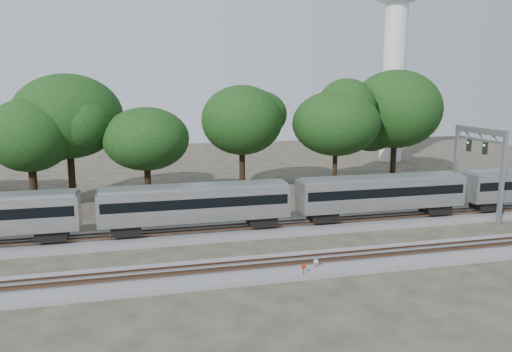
{
  "coord_description": "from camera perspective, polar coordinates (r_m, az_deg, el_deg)",
  "views": [
    {
      "loc": [
        -5.29,
        -38.19,
        13.72
      ],
      "look_at": [
        5.59,
        5.0,
        5.57
      ],
      "focal_mm": 35.0,
      "sensor_mm": 36.0,
      "label": 1
    }
  ],
  "objects": [
    {
      "name": "track_near",
      "position": [
        37.14,
        -5.07,
        -11.01
      ],
      "size": [
        160.0,
        5.0,
        0.73
      ],
      "color": "slate",
      "rests_on": "ground"
    },
    {
      "name": "tree_6",
      "position": [
        65.56,
        9.14,
        5.96
      ],
      "size": [
        8.98,
        8.98,
        12.66
      ],
      "color": "black",
      "rests_on": "ground"
    },
    {
      "name": "tree_3",
      "position": [
        60.41,
        -20.71,
        6.38
      ],
      "size": [
        10.39,
        10.39,
        14.64
      ],
      "color": "black",
      "rests_on": "ground"
    },
    {
      "name": "switch_stand_white",
      "position": [
        37.67,
        6.85,
        -9.98
      ],
      "size": [
        0.33,
        0.06,
        1.05
      ],
      "rotation": [
        0.0,
        0.0,
        -0.06
      ],
      "color": "#512D19",
      "rests_on": "ground"
    },
    {
      "name": "track_far",
      "position": [
        46.51,
        -7.04,
        -6.6
      ],
      "size": [
        160.0,
        5.0,
        0.73
      ],
      "color": "slate",
      "rests_on": "ground"
    },
    {
      "name": "switch_lever",
      "position": [
        37.3,
        4.1,
        -10.99
      ],
      "size": [
        0.57,
        0.46,
        0.3
      ],
      "primitive_type": "cube",
      "rotation": [
        0.0,
        0.0,
        0.35
      ],
      "color": "#512D19",
      "rests_on": "ground"
    },
    {
      "name": "ground",
      "position": [
        40.92,
        -5.96,
        -9.28
      ],
      "size": [
        160.0,
        160.0,
        0.0
      ],
      "primitive_type": "plane",
      "color": "#383328",
      "rests_on": "ground"
    },
    {
      "name": "tree_7",
      "position": [
        74.27,
        15.68,
        7.37
      ],
      "size": [
        10.5,
        10.5,
        14.8
      ],
      "color": "black",
      "rests_on": "ground"
    },
    {
      "name": "tree_2",
      "position": [
        58.12,
        -24.48,
        4.23
      ],
      "size": [
        8.59,
        8.59,
        12.12
      ],
      "color": "black",
      "rests_on": "ground"
    },
    {
      "name": "train",
      "position": [
        51.46,
        14.24,
        -1.77
      ],
      "size": [
        126.74,
        3.09,
        4.55
      ],
      "color": "silver",
      "rests_on": "ground"
    },
    {
      "name": "switch_stand_red",
      "position": [
        36.37,
        5.46,
        -10.62
      ],
      "size": [
        0.36,
        0.07,
        1.13
      ],
      "rotation": [
        0.0,
        0.0,
        -0.03
      ],
      "color": "#512D19",
      "rests_on": "ground"
    },
    {
      "name": "tree_5",
      "position": [
        63.46,
        -1.62,
        6.39
      ],
      "size": [
        9.48,
        9.48,
        13.36
      ],
      "color": "black",
      "rests_on": "ground"
    },
    {
      "name": "tree_4",
      "position": [
        57.31,
        -12.44,
        4.14
      ],
      "size": [
        7.89,
        7.89,
        11.12
      ],
      "color": "black",
      "rests_on": "ground"
    },
    {
      "name": "signal_gantry",
      "position": [
        56.81,
        24.11,
        2.5
      ],
      "size": [
        0.65,
        7.71,
        9.38
      ],
      "color": "gray",
      "rests_on": "ground"
    }
  ]
}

